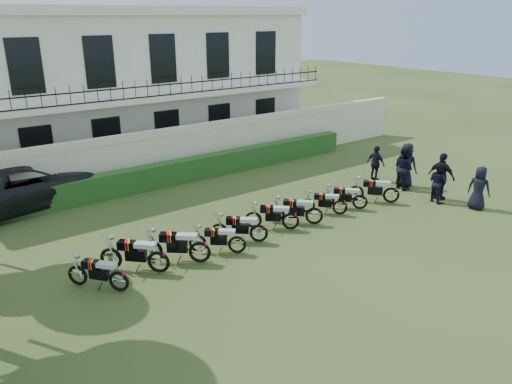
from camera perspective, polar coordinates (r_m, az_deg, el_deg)
ground at (r=16.45m, az=1.60°, el=-5.68°), size 100.00×100.00×0.00m
perimeter_wall at (r=22.50m, az=-11.10°, el=4.17°), size 30.00×0.35×2.30m
hedge at (r=22.43m, az=-7.79°, el=2.53°), size 18.00×0.60×1.00m
building at (r=27.43m, az=-17.06°, el=11.86°), size 20.40×9.60×7.40m
motorcycle_0 at (r=13.93m, az=-15.45°, el=-9.30°), size 1.21×1.50×1.00m
motorcycle_1 at (r=14.57m, az=-11.10°, el=-7.27°), size 1.55×1.57×1.15m
motorcycle_2 at (r=14.95m, az=-6.46°, el=-6.28°), size 1.69×1.44×1.15m
motorcycle_3 at (r=15.47m, az=-2.17°, el=-5.55°), size 1.43×1.23×0.98m
motorcycle_4 at (r=16.18m, az=0.33°, el=-4.26°), size 1.49×1.32×1.04m
motorcycle_5 at (r=17.15m, az=3.99°, el=-2.89°), size 1.45×1.35×1.03m
motorcycle_6 at (r=17.64m, az=6.69°, el=-2.25°), size 1.48×1.45×1.08m
motorcycle_7 at (r=18.65m, az=9.60°, el=-1.35°), size 1.27×1.32×0.95m
motorcycle_8 at (r=19.29m, az=11.83°, el=-0.72°), size 1.30×1.40×0.99m
motorcycle_9 at (r=20.21m, az=15.24°, el=0.08°), size 1.45×1.52×1.09m
suv at (r=21.02m, az=-25.11°, el=0.66°), size 6.63×3.98×1.73m
officer_0 at (r=20.64m, az=24.12°, el=0.42°), size 0.72×0.93×1.68m
officer_1 at (r=20.87m, az=20.06°, el=1.05°), size 0.73×0.87×1.61m
officer_2 at (r=21.11m, az=20.42°, el=1.66°), size 0.53×1.15×1.92m
officer_3 at (r=22.29m, az=16.77°, el=2.97°), size 0.84×1.06×1.91m
officer_4 at (r=21.99m, az=16.50°, el=2.67°), size 0.84×1.00×1.83m
officer_5 at (r=22.76m, az=13.54°, el=3.18°), size 0.42×0.94×1.59m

